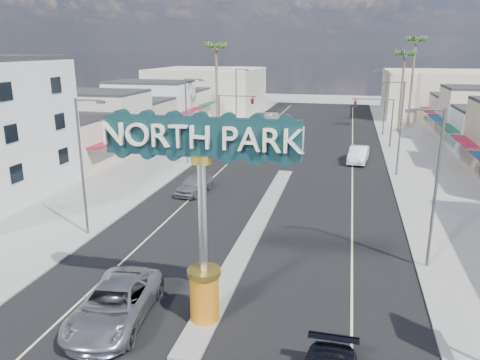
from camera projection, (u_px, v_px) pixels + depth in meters
The scene contains 24 objects.
ground at pixel (287, 170), 47.48m from camera, with size 160.00×160.00×0.00m, color gray.
road at pixel (287, 170), 47.48m from camera, with size 20.00×120.00×0.01m, color black.
median_island at pixel (256, 226), 32.47m from camera, with size 1.30×30.00×0.16m, color gray.
sidewalk_left at pixel (158, 162), 50.51m from camera, with size 8.00×120.00×0.12m, color gray.
sidewalk_right at pixel (433, 178), 44.41m from camera, with size 8.00×120.00×0.12m, color gray.
storefront_row_left at pixel (126, 116), 64.07m from camera, with size 12.00×42.00×6.00m, color beige.
backdrop_far_left at pixel (208, 89), 93.34m from camera, with size 20.00×20.00×8.00m, color #B7B29E.
backdrop_far_right at pixel (443, 94), 83.74m from camera, with size 20.00×20.00×8.00m, color beige.
gateway_sign at pixel (202, 198), 19.60m from camera, with size 8.20×1.50×9.15m.
traffic_signal_left at pixel (232, 108), 61.42m from camera, with size 5.09×0.45×6.00m.
traffic_signal_right at pixel (377, 113), 57.42m from camera, with size 5.09×0.45×6.00m.
streetlight_l_near at pixel (84, 161), 29.63m from camera, with size 2.03×0.22×9.00m.
streetlight_l_mid at pixel (188, 117), 48.37m from camera, with size 2.03×0.22×9.00m.
streetlight_l_far at pixel (237, 96), 68.98m from camera, with size 2.03×0.22×9.00m.
streetlight_r_near at pixel (433, 182), 25.08m from camera, with size 2.03×0.22×9.00m.
streetlight_r_mid at pixel (399, 124), 43.82m from camera, with size 2.03×0.22×9.00m.
streetlight_r_far at pixel (384, 100), 64.43m from camera, with size 2.03×0.22×9.00m.
palm_left_far at pixel (216, 51), 65.90m from camera, with size 2.60×2.60×13.10m.
palm_right_mid at pixel (405, 58), 66.10m from camera, with size 2.60×2.60×12.10m.
palm_right_far at pixel (416, 45), 70.80m from camera, with size 2.60×2.60×14.10m.
suv_left at pixel (115, 304), 21.01m from camera, with size 2.96×6.42×1.78m, color #A1A1A5.
car_parked_left at pixel (194, 184), 39.75m from camera, with size 1.87×4.64×1.58m, color slate.
car_parked_right at pixel (358, 154), 50.41m from camera, with size 1.85×5.30×1.75m, color white.
city_bus at pixel (266, 131), 59.31m from camera, with size 2.98×12.74×3.55m, color silver.
Camera 1 is at (5.78, -15.83, 12.00)m, focal length 35.00 mm.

